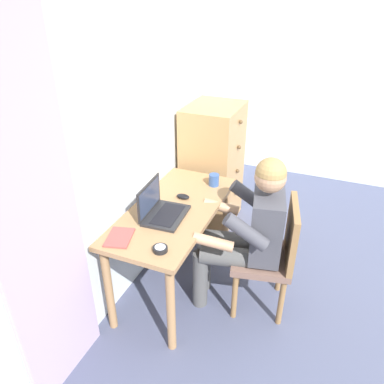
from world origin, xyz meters
TOP-DOWN VIEW (x-y plane):
  - wall_back at (0.00, 2.20)m, footprint 4.80×0.05m
  - curtain_panel at (-1.20, 2.13)m, footprint 0.55×0.03m
  - desk at (-0.26, 1.84)m, footprint 1.22×0.57m
  - dresser at (0.75, 1.91)m, footprint 0.59×0.50m
  - chair at (-0.20, 1.13)m, footprint 0.49×0.48m
  - person_seated at (-0.23, 1.31)m, footprint 0.61×0.64m
  - laptop at (-0.39, 1.88)m, footprint 0.36×0.27m
  - computer_mouse at (-0.11, 1.84)m, footprint 0.06×0.10m
  - desk_clock at (-0.74, 1.71)m, footprint 0.09×0.09m
  - notebook_pad at (-0.72, 2.00)m, footprint 0.24×0.20m
  - coffee_mug at (0.17, 1.69)m, footprint 0.12×0.08m

SIDE VIEW (x-z plane):
  - chair at x=-0.20m, z-range 0.05..0.92m
  - dresser at x=0.75m, z-range 0.00..1.18m
  - desk at x=-0.26m, z-range 0.25..0.96m
  - person_seated at x=-0.23m, z-range 0.07..1.26m
  - notebook_pad at x=-0.72m, z-range 0.72..0.73m
  - desk_clock at x=-0.74m, z-range 0.72..0.75m
  - computer_mouse at x=-0.11m, z-range 0.72..0.75m
  - coffee_mug at x=0.17m, z-range 0.72..0.81m
  - laptop at x=-0.39m, z-range 0.65..0.89m
  - curtain_panel at x=-1.20m, z-range 0.00..2.22m
  - wall_back at x=0.00m, z-range 0.00..2.50m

